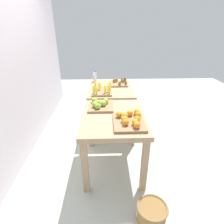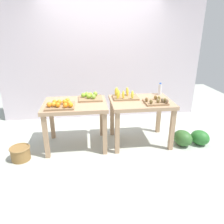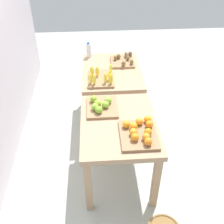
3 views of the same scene
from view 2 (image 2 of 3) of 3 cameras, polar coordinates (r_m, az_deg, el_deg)
The scene contains 11 objects.
ground_plane at distance 3.92m, azimuth -0.84°, elevation -8.22°, with size 8.00×8.00×0.00m, color #B2B9AD.
back_wall at distance 4.78m, azimuth -2.76°, elevation 16.03°, with size 4.40×0.12×3.00m, color silver.
display_table_left at distance 3.63m, azimuth -9.72°, elevation 0.63°, with size 1.04×0.80×0.79m.
display_table_right at distance 3.74m, azimuth 7.67°, elevation 1.36°, with size 1.04×0.80×0.79m.
orange_bin at distance 3.43m, azimuth -13.49°, elevation 1.89°, with size 0.44×0.36×0.11m.
apple_bin at distance 3.74m, azimuth -5.85°, elevation 3.97°, with size 0.40×0.34×0.11m.
banana_crate at distance 3.77m, azimuth 3.29°, elevation 4.32°, with size 0.44×0.32×0.17m.
kiwi_bin at distance 3.59m, azimuth 11.67°, elevation 2.76°, with size 0.36×0.33×0.10m.
water_bottle at distance 4.08m, azimuth 12.63°, elevation 5.96°, with size 0.07×0.07×0.22m.
watermelon_pile at distance 4.05m, azimuth 20.17°, elevation -6.47°, with size 0.72×0.44×0.28m.
wicker_basket at distance 3.71m, azimuth -23.17°, elevation -9.98°, with size 0.31×0.31×0.22m.
Camera 2 is at (-0.36, -3.40, 1.92)m, focal length 34.39 mm.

